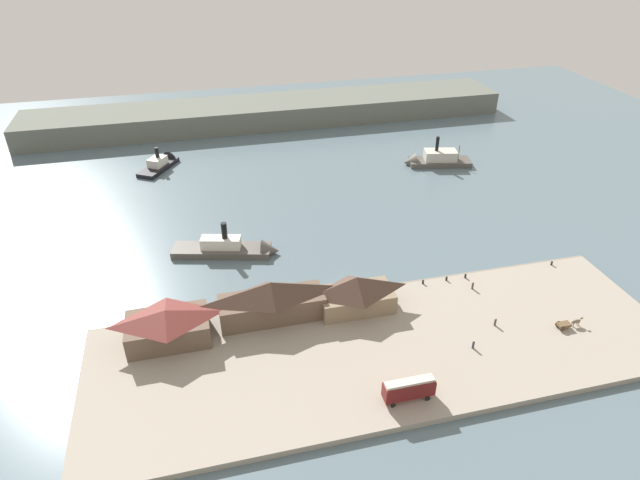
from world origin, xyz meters
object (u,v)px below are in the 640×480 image
at_px(pedestrian_near_east_shed, 495,322).
at_px(ferry_outer_harbor, 162,163).
at_px(horse_cart, 569,323).
at_px(mooring_post_east, 552,263).
at_px(pedestrian_standing_center, 473,345).
at_px(ferry_moored_east, 432,160).
at_px(ferry_shed_customs_shed, 167,325).
at_px(pedestrian_by_tram, 473,286).
at_px(ferry_shed_west_terminal, 272,300).
at_px(ferry_shed_central_terminal, 356,293).
at_px(ferry_moored_west, 235,249).
at_px(street_tram, 409,388).
at_px(mooring_post_west, 465,276).
at_px(mooring_post_center_east, 447,279).
at_px(mooring_post_center_west, 423,282).

distance_m(pedestrian_near_east_shed, ferry_outer_harbor, 116.28).
xyz_separation_m(horse_cart, mooring_post_east, (9.74, 19.91, -0.48)).
xyz_separation_m(pedestrian_standing_center, ferry_moored_east, (28.64, 82.93, -0.36)).
relative_size(ferry_shed_customs_shed, pedestrian_by_tram, 8.72).
xyz_separation_m(ferry_shed_west_terminal, ferry_outer_harbor, (-21.14, 84.66, -4.29)).
xyz_separation_m(ferry_shed_west_terminal, ferry_shed_central_terminal, (16.97, -1.22, -0.43)).
bearing_deg(ferry_moored_west, ferry_moored_east, 29.17).
distance_m(ferry_shed_central_terminal, pedestrian_by_tram, 26.44).
distance_m(pedestrian_by_tram, pedestrian_near_east_shed, 12.12).
distance_m(street_tram, mooring_post_west, 39.00).
height_order(mooring_post_center_east, ferry_moored_west, ferry_moored_west).
relative_size(ferry_shed_customs_shed, ferry_moored_east, 0.70).
relative_size(mooring_post_west, ferry_moored_east, 0.04).
xyz_separation_m(street_tram, mooring_post_center_west, (15.43, 29.76, -1.97)).
height_order(street_tram, mooring_post_center_east, street_tram).
relative_size(ferry_shed_west_terminal, horse_cart, 3.86).
xyz_separation_m(pedestrian_standing_center, mooring_post_west, (9.04, 21.00, -0.36)).
xyz_separation_m(mooring_post_east, mooring_post_center_west, (-31.46, 0.36, 0.00)).
height_order(pedestrian_by_tram, ferry_moored_east, ferry_moored_east).
bearing_deg(mooring_post_west, ferry_shed_west_terminal, -176.02).
height_order(ferry_shed_central_terminal, mooring_post_center_west, ferry_shed_central_terminal).
xyz_separation_m(horse_cart, pedestrian_standing_center, (-20.81, -0.95, -0.12)).
distance_m(pedestrian_by_tram, mooring_post_west, 4.12).
bearing_deg(ferry_shed_customs_shed, mooring_post_west, 4.40).
bearing_deg(pedestrian_standing_center, mooring_post_center_west, 92.46).
height_order(pedestrian_standing_center, mooring_post_west, pedestrian_standing_center).
distance_m(horse_cart, pedestrian_standing_center, 20.83).
height_order(pedestrian_near_east_shed, mooring_post_east, pedestrian_near_east_shed).
height_order(street_tram, ferry_outer_harbor, ferry_outer_harbor).
relative_size(pedestrian_by_tram, pedestrian_standing_center, 1.00).
bearing_deg(mooring_post_west, ferry_shed_central_terminal, -170.93).
distance_m(pedestrian_by_tram, ferry_moored_west, 55.40).
distance_m(mooring_post_west, ferry_moored_west, 53.80).
bearing_deg(horse_cart, mooring_post_center_east, 128.87).
distance_m(street_tram, pedestrian_standing_center, 18.51).
height_order(street_tram, mooring_post_west, street_tram).
relative_size(horse_cart, pedestrian_near_east_shed, 3.11).
distance_m(ferry_outer_harbor, ferry_moored_west, 59.85).
bearing_deg(pedestrian_by_tram, mooring_post_east, 10.20).
relative_size(mooring_post_center_west, mooring_post_west, 1.00).
relative_size(horse_cart, mooring_post_center_west, 6.05).
distance_m(horse_cart, ferry_moored_west, 74.40).
bearing_deg(pedestrian_near_east_shed, mooring_post_west, 83.59).
bearing_deg(pedestrian_near_east_shed, street_tram, -150.34).
relative_size(mooring_post_east, ferry_outer_harbor, 0.05).
height_order(pedestrian_near_east_shed, mooring_post_center_west, pedestrian_near_east_shed).
relative_size(street_tram, pedestrian_by_tram, 4.91).
distance_m(ferry_shed_customs_shed, pedestrian_near_east_shed, 62.88).
relative_size(ferry_shed_west_terminal, mooring_post_center_east, 23.37).
relative_size(pedestrian_near_east_shed, ferry_moored_east, 0.08).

